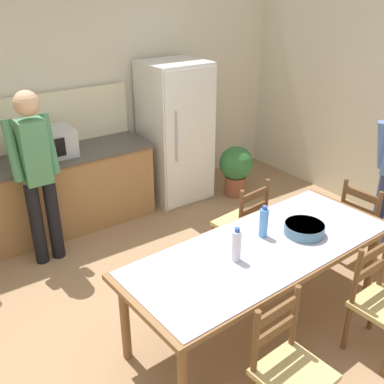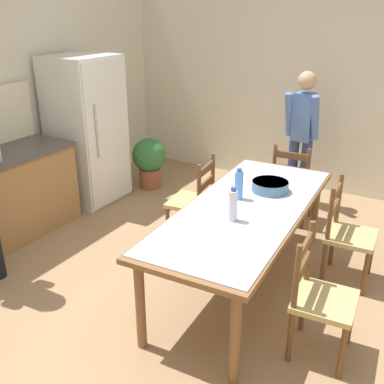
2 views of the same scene
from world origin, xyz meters
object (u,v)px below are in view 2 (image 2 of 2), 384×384
refrigerator (87,130)px  dining_table (245,214)px  chair_side_far_right (194,201)px  potted_plant (149,160)px  bottle_near_centre (233,205)px  chair_side_near_left (319,298)px  bottle_off_centre (239,185)px  chair_side_near_right (347,234)px  chair_head_end (292,184)px  person_by_table (302,132)px  serving_bowl (270,186)px

refrigerator → dining_table: refrigerator is taller
chair_side_far_right → potted_plant: chair_side_far_right is taller
bottle_near_centre → chair_side_near_left: (-0.19, -0.76, -0.44)m
dining_table → chair_side_near_left: 0.94m
chair_side_near_left → potted_plant: size_ratio=1.36×
bottle_near_centre → chair_side_far_right: size_ratio=0.30×
bottle_off_centre → chair_side_near_right: bearing=-62.1°
chair_head_end → person_by_table: bearing=-82.2°
bottle_near_centre → chair_side_far_right: 1.18m
chair_side_far_right → chair_side_near_left: same height
dining_table → bottle_near_centre: (-0.29, -0.01, 0.20)m
refrigerator → chair_side_near_left: bearing=-111.6°
refrigerator → chair_head_end: bearing=-75.1°
chair_head_end → potted_plant: (0.02, 1.95, -0.06)m
chair_side_near_left → dining_table: bearing=54.1°
refrigerator → chair_side_near_right: refrigerator is taller
bottle_off_centre → dining_table: bearing=-132.2°
refrigerator → bottle_near_centre: size_ratio=6.45×
dining_table → potted_plant: (1.46, 2.02, -0.30)m
refrigerator → potted_plant: 0.92m
bottle_off_centre → serving_bowl: bottle_off_centre is taller
refrigerator → chair_side_far_right: size_ratio=1.91×
bottle_near_centre → person_by_table: (2.27, 0.20, 0.01)m
bottle_off_centre → chair_side_near_left: bearing=-123.2°
bottle_near_centre → bottle_off_centre: bearing=18.8°
bottle_off_centre → chair_head_end: size_ratio=0.30×
bottle_near_centre → serving_bowl: bearing=-2.7°
dining_table → bottle_off_centre: (0.11, 0.12, 0.20)m
bottle_near_centre → chair_head_end: (1.72, 0.09, -0.44)m
dining_table → potted_plant: size_ratio=3.49×
dining_table → person_by_table: bearing=5.3°
bottle_off_centre → potted_plant: bearing=54.7°
serving_bowl → person_by_table: person_by_table is taller
chair_side_near_right → chair_side_far_right: (-0.07, 1.49, 0.00)m
chair_side_far_right → potted_plant: size_ratio=1.36×
dining_table → chair_side_near_right: 0.94m
chair_head_end → refrigerator: bearing=11.5°
person_by_table → chair_head_end: bearing=14.4°
chair_side_near_left → chair_head_end: size_ratio=1.00×
refrigerator → person_by_table: refrigerator is taller
dining_table → bottle_near_centre: 0.35m
bottle_off_centre → chair_side_near_left: (-0.58, -0.89, -0.44)m
chair_side_near_left → potted_plant: (1.93, 2.79, -0.06)m
dining_table → chair_head_end: chair_head_end is taller
chair_side_near_right → bottle_off_centre: bearing=115.0°
chair_side_near_right → chair_side_far_right: bearing=90.0°
bottle_near_centre → person_by_table: 2.28m
chair_side_far_right → chair_head_end: size_ratio=1.00×
refrigerator → chair_side_near_right: bearing=-94.5°
chair_side_near_right → serving_bowl: bearing=99.6°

